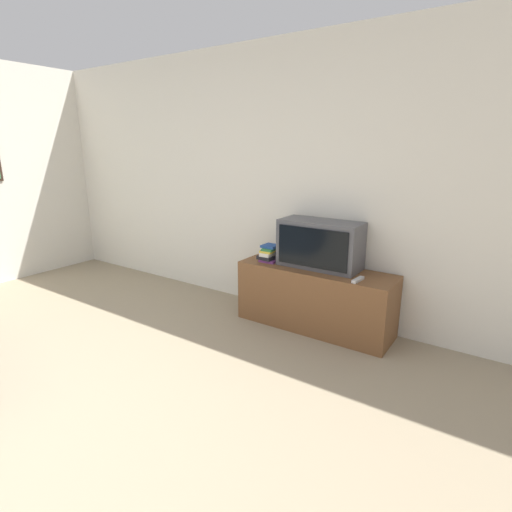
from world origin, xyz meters
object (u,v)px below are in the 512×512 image
object	(u,v)px
book_stack	(270,254)
remote_on_stand	(358,280)
tv_stand	(315,298)
television	(320,244)

from	to	relation	value
book_stack	remote_on_stand	distance (m)	0.93
tv_stand	remote_on_stand	distance (m)	0.55
tv_stand	television	bearing A→B (deg)	86.22
tv_stand	book_stack	size ratio (longest dim) A/B	6.50
tv_stand	remote_on_stand	bearing A→B (deg)	-16.15
book_stack	television	bearing A→B (deg)	9.85
television	book_stack	size ratio (longest dim) A/B	3.35
television	tv_stand	bearing A→B (deg)	-93.78
book_stack	tv_stand	bearing A→B (deg)	3.21
television	remote_on_stand	size ratio (longest dim) A/B	4.53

